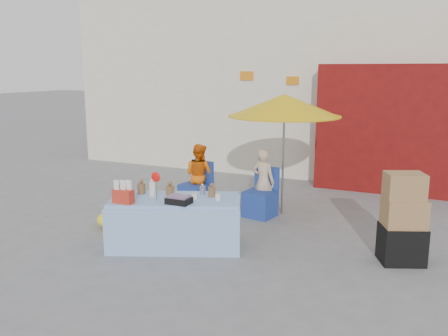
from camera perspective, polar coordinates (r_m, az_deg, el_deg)
The scene contains 10 objects.
ground at distance 7.05m, azimuth -1.86°, elevation -8.92°, with size 80.00×80.00×0.00m, color slate.
backdrop at distance 13.66m, azimuth 14.60°, elevation 13.97°, with size 14.00×8.00×7.80m.
market_table at distance 6.84m, azimuth -5.94°, elevation -6.40°, with size 2.03×1.50×1.12m.
chair_left at distance 8.68m, azimuth -3.38°, elevation -3.16°, with size 0.56×0.55×0.85m.
chair_right at distance 8.19m, azimuth 4.40°, elevation -4.08°, with size 0.56×0.55×0.85m.
vendor_orange at distance 8.72m, azimuth -3.01°, elevation -0.87°, with size 0.57×0.44×1.17m, color orange.
vendor_beige at distance 8.24m, azimuth 4.74°, elevation -1.67°, with size 0.42×0.28×1.16m, color #CDAE91.
umbrella at distance 8.08m, azimuth 7.28°, elevation 7.44°, with size 1.90×1.90×2.09m.
box_stack at distance 6.60m, azimuth 20.73°, elevation -6.07°, with size 0.67×0.62×1.20m.
tarp_bundle at distance 7.81m, azimuth -13.02°, elevation -6.08°, with size 0.60×0.48×0.27m, color yellow.
Camera 1 is at (2.92, -5.91, 2.49)m, focal length 38.00 mm.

